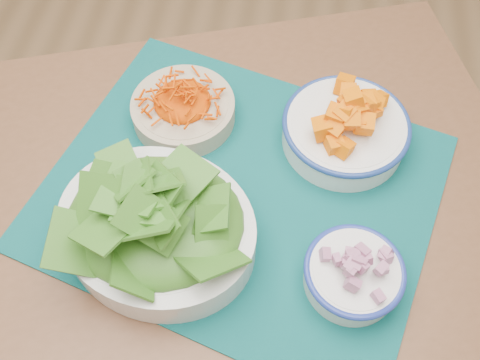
{
  "coord_description": "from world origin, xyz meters",
  "views": [
    {
      "loc": [
        0.37,
        -0.75,
        1.49
      ],
      "look_at": [
        0.32,
        -0.32,
        0.78
      ],
      "focal_mm": 40.0,
      "sensor_mm": 36.0,
      "label": 1
    }
  ],
  "objects_px": {
    "lettuce_bowl": "(156,221)",
    "onion_bowl": "(354,272)",
    "table": "(195,228)",
    "carrot_bowl": "(183,105)",
    "squash_bowl": "(347,124)",
    "placemat": "(240,190)"
  },
  "relations": [
    {
      "from": "placemat",
      "to": "onion_bowl",
      "type": "bearing_deg",
      "value": -20.52
    },
    {
      "from": "lettuce_bowl",
      "to": "carrot_bowl",
      "type": "bearing_deg",
      "value": 110.65
    },
    {
      "from": "table",
      "to": "squash_bowl",
      "type": "height_order",
      "value": "squash_bowl"
    },
    {
      "from": "carrot_bowl",
      "to": "squash_bowl",
      "type": "relative_size",
      "value": 0.78
    },
    {
      "from": "placemat",
      "to": "squash_bowl",
      "type": "xyz_separation_m",
      "value": [
        0.16,
        0.12,
        0.05
      ]
    },
    {
      "from": "carrot_bowl",
      "to": "onion_bowl",
      "type": "height_order",
      "value": "onion_bowl"
    },
    {
      "from": "carrot_bowl",
      "to": "lettuce_bowl",
      "type": "distance_m",
      "value": 0.24
    },
    {
      "from": "carrot_bowl",
      "to": "onion_bowl",
      "type": "xyz_separation_m",
      "value": [
        0.29,
        -0.27,
        0.0
      ]
    },
    {
      "from": "squash_bowl",
      "to": "table",
      "type": "bearing_deg",
      "value": -149.41
    },
    {
      "from": "table",
      "to": "carrot_bowl",
      "type": "bearing_deg",
      "value": 84.77
    },
    {
      "from": "carrot_bowl",
      "to": "onion_bowl",
      "type": "distance_m",
      "value": 0.4
    },
    {
      "from": "placemat",
      "to": "onion_bowl",
      "type": "distance_m",
      "value": 0.23
    },
    {
      "from": "lettuce_bowl",
      "to": "onion_bowl",
      "type": "xyz_separation_m",
      "value": [
        0.29,
        -0.03,
        -0.03
      ]
    },
    {
      "from": "table",
      "to": "onion_bowl",
      "type": "distance_m",
      "value": 0.32
    },
    {
      "from": "squash_bowl",
      "to": "placemat",
      "type": "bearing_deg",
      "value": -143.44
    },
    {
      "from": "squash_bowl",
      "to": "onion_bowl",
      "type": "bearing_deg",
      "value": -85.79
    },
    {
      "from": "table",
      "to": "onion_bowl",
      "type": "xyz_separation_m",
      "value": [
        0.26,
        -0.11,
        0.15
      ]
    },
    {
      "from": "table",
      "to": "carrot_bowl",
      "type": "relative_size",
      "value": 6.7
    },
    {
      "from": "squash_bowl",
      "to": "lettuce_bowl",
      "type": "distance_m",
      "value": 0.35
    },
    {
      "from": "table",
      "to": "placemat",
      "type": "height_order",
      "value": "placemat"
    },
    {
      "from": "placemat",
      "to": "onion_bowl",
      "type": "height_order",
      "value": "onion_bowl"
    },
    {
      "from": "squash_bowl",
      "to": "onion_bowl",
      "type": "distance_m",
      "value": 0.25
    }
  ]
}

